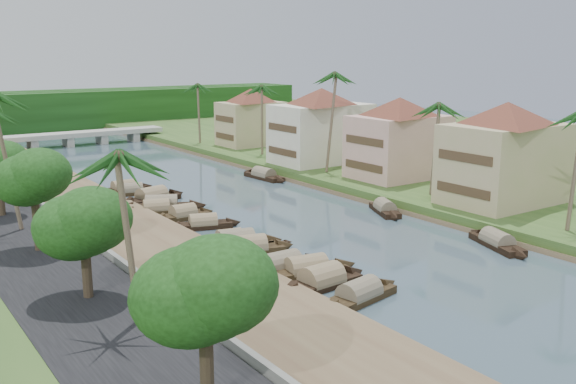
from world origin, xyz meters
TOP-DOWN VIEW (x-y plane):
  - ground at (0.00, 0.00)m, footprint 220.00×220.00m
  - left_bank at (-16.00, 20.00)m, footprint 10.00×180.00m
  - right_bank at (19.00, 20.00)m, footprint 16.00×180.00m
  - retaining_wall at (-20.20, 20.00)m, footprint 0.40×180.00m
  - far_right_fill at (56.00, 20.00)m, footprint 60.00×220.00m
  - treeline at (0.00, 100.00)m, footprint 120.00×14.00m
  - bridge at (0.00, 72.00)m, footprint 28.00×4.00m
  - building_near at (18.99, -2.00)m, footprint 14.85×14.85m
  - building_mid at (19.99, 14.00)m, footprint 14.11×14.11m
  - building_far at (18.99, 28.00)m, footprint 15.59×15.59m
  - building_distant at (19.99, 48.00)m, footprint 12.62×12.62m
  - sampan_0 at (-8.43, -11.58)m, footprint 8.52×3.18m
  - sampan_1 at (-8.84, -8.07)m, footprint 8.49×2.52m
  - sampan_2 at (-8.32, -5.54)m, footprint 8.82×3.20m
  - sampan_3 at (-9.37, -3.74)m, footprint 8.40×2.00m
  - sampan_4 at (-8.96, 1.47)m, footprint 8.09×3.72m
  - sampan_5 at (-9.21, 4.31)m, footprint 6.42×2.77m
  - sampan_6 at (-9.28, 3.08)m, footprint 8.82×3.71m
  - sampan_7 at (-8.54, 10.48)m, footprint 7.57×3.80m
  - sampan_8 at (-8.55, 14.69)m, footprint 6.97×1.95m
  - sampan_9 at (-8.76, 19.40)m, footprint 9.46×5.99m
  - sampan_10 at (-9.79, 18.38)m, footprint 7.75×3.80m
  - sampan_11 at (-8.12, 23.41)m, footprint 9.24×3.99m
  - sampan_12 at (-8.79, 28.19)m, footprint 8.39×3.18m
  - sampan_13 at (-8.85, 30.08)m, footprint 7.54×1.89m
  - sampan_14 at (9.16, -9.09)m, footprint 4.33×8.60m
  - sampan_15 at (9.49, 4.98)m, footprint 4.47×7.49m
  - sampan_16 at (9.18, 27.48)m, footprint 2.31×9.12m
  - canoe_1 at (-6.52, 1.76)m, footprint 4.31×0.97m
  - canoe_2 at (-7.90, 19.04)m, footprint 5.41×2.11m
  - palm_1 at (16.00, 4.66)m, footprint 3.20×3.20m
  - palm_2 at (15.00, 21.33)m, footprint 3.20×3.20m
  - palm_3 at (16.00, 38.48)m, footprint 3.20×3.20m
  - palm_4 at (-23.00, -9.33)m, footprint 3.20×3.20m
  - palm_5 at (-24.00, 14.55)m, footprint 3.20×3.20m
  - palm_7 at (14.00, 54.86)m, footprint 3.20×3.20m
  - tree_0 at (-24.00, -19.71)m, footprint 4.98×4.98m
  - tree_1 at (-24.00, -4.02)m, footprint 4.90×4.90m
  - tree_2 at (-24.00, 7.73)m, footprint 4.78×4.78m
  - tree_6 at (24.00, 30.59)m, footprint 4.44×4.44m
  - person_near at (-12.99, -6.33)m, footprint 0.65×0.72m
  - person_far at (-17.15, 14.92)m, footprint 0.88×0.72m

SIDE VIEW (x-z plane):
  - ground at x=0.00m, z-range 0.00..0.00m
  - canoe_1 at x=-6.52m, z-range -0.25..0.45m
  - canoe_2 at x=-7.90m, z-range -0.29..0.49m
  - left_bank at x=-16.00m, z-range 0.00..0.80m
  - sampan_12 at x=-8.79m, z-range -0.59..1.41m
  - sampan_7 at x=-8.54m, z-range -0.60..1.42m
  - sampan_15 at x=9.49m, z-range -0.61..1.43m
  - sampan_5 at x=-9.21m, z-range -0.60..1.42m
  - sampan_14 at x=9.16m, z-range -0.63..1.46m
  - sampan_13 at x=-8.85m, z-range -0.63..1.45m
  - sampan_10 at x=-9.79m, z-range -0.65..1.47m
  - sampan_8 at x=-8.55m, z-range -0.67..1.50m
  - sampan_16 at x=9.18m, z-range -0.69..1.52m
  - sampan_0 at x=-8.43m, z-range -0.69..1.52m
  - sampan_3 at x=-9.37m, z-range -0.71..1.54m
  - sampan_4 at x=-8.96m, z-range -0.71..1.54m
  - sampan_2 at x=-8.32m, z-range -0.72..1.55m
  - sampan_9 at x=-8.76m, z-range -0.78..1.63m
  - sampan_1 at x=-8.84m, z-range -0.81..1.65m
  - sampan_6 at x=-9.28m, z-range -0.84..1.69m
  - sampan_11 at x=-8.12m, z-range -0.85..1.70m
  - far_right_fill at x=56.00m, z-range 0.00..1.15m
  - right_bank at x=19.00m, z-range 0.00..1.20m
  - retaining_wall at x=-20.20m, z-range 0.80..1.90m
  - person_near at x=-12.99m, z-range 0.80..2.45m
  - person_far at x=-17.15m, z-range 0.80..2.50m
  - bridge at x=0.00m, z-range 0.52..2.92m
  - treeline at x=0.00m, z-range 0.00..8.00m
  - building_distant at x=19.99m, z-range 1.28..10.48m
  - tree_1 at x=-24.00m, z-range 2.67..9.39m
  - building_mid at x=19.99m, z-range 1.28..10.98m
  - building_near at x=18.99m, z-range 1.28..11.48m
  - building_far at x=18.99m, z-range 1.28..11.48m
  - tree_6 at x=24.00m, z-range 2.83..9.95m
  - tree_0 at x=-24.00m, z-range 2.98..10.42m
  - tree_2 at x=-24.00m, z-range 3.15..10.78m
  - palm_1 at x=16.00m, z-range 4.99..16.11m
  - palm_7 at x=14.00m, z-range 5.02..16.23m
  - palm_4 at x=-23.00m, z-range 5.16..16.23m
  - palm_3 at x=16.00m, z-range 5.21..16.81m
  - palm_5 at x=-24.00m, z-range 6.06..19.04m
  - palm_2 at x=15.00m, z-range 6.27..20.15m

